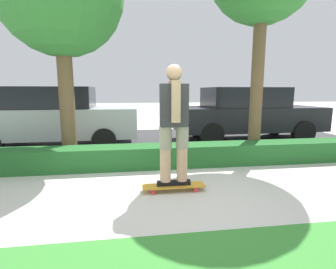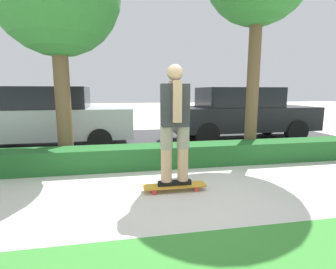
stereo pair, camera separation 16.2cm
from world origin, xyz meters
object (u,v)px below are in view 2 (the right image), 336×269
at_px(skateboard, 175,186).
at_px(parked_car_front, 49,117).
at_px(skater_person, 175,123).
at_px(parked_car_middle, 240,113).

distance_m(skateboard, parked_car_front, 4.61).
distance_m(skater_person, parked_car_front, 4.55).
height_order(skateboard, parked_car_middle, parked_car_middle).
height_order(parked_car_front, parked_car_middle, parked_car_front).
height_order(skateboard, skater_person, skater_person).
relative_size(parked_car_front, parked_car_middle, 0.96).
bearing_deg(parked_car_middle, skateboard, -128.21).
distance_m(skateboard, parked_car_middle, 4.89).
xyz_separation_m(skater_person, parked_car_front, (-2.65, 3.69, -0.23)).
bearing_deg(parked_car_middle, skater_person, -128.21).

